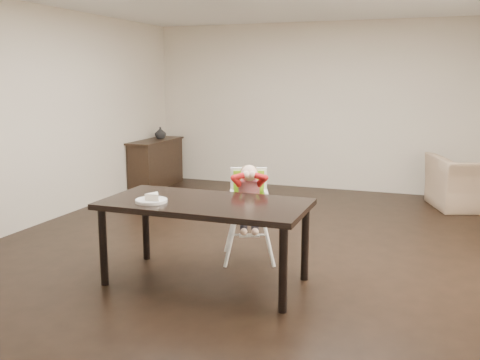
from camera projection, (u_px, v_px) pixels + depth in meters
The scene contains 8 objects.
ground at pixel (264, 251), 5.69m from camera, with size 7.00×7.00×0.00m, color black.
room_walls at pixel (266, 74), 5.34m from camera, with size 6.02×7.02×2.71m.
dining_table at pixel (205, 210), 4.70m from camera, with size 1.80×0.90×0.75m.
high_chair at pixel (249, 193), 5.34m from camera, with size 0.52×0.52×0.97m.
plate at pixel (152, 199), 4.65m from camera, with size 0.36×0.36×0.08m.
armchair at pixel (476, 174), 7.43m from camera, with size 1.13×0.74×0.99m, color tan.
sideboard at pixel (156, 163), 9.04m from camera, with size 0.44×1.26×0.79m.
vase at pixel (160, 133), 9.12m from camera, with size 0.19×0.20×0.19m, color #99999E.
Camera 1 is at (1.63, -5.20, 1.82)m, focal length 40.00 mm.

